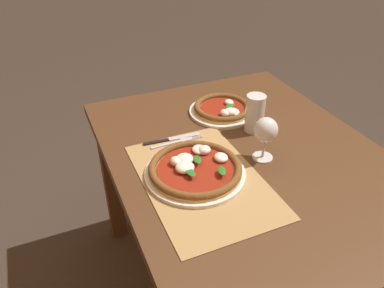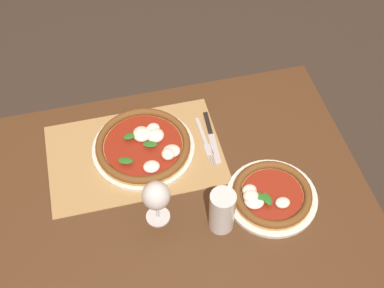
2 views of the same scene
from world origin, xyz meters
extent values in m
plane|color=#382D26|center=(0.00, 0.00, 0.00)|extent=(24.00, 24.00, 0.00)
cube|color=#4C301C|center=(0.00, 0.00, 0.72)|extent=(1.18, 0.92, 0.04)
cube|color=#4C301C|center=(-0.53, -0.40, 0.35)|extent=(0.07, 0.07, 0.70)
cube|color=#4C301C|center=(-0.53, 0.40, 0.35)|extent=(0.07, 0.07, 0.70)
cube|color=#A88451|center=(0.07, -0.21, 0.74)|extent=(0.54, 0.36, 0.00)
cylinder|color=silver|center=(0.04, -0.22, 0.75)|extent=(0.32, 0.32, 0.01)
cylinder|color=tan|center=(0.04, -0.22, 0.76)|extent=(0.30, 0.30, 0.01)
torus|color=brown|center=(0.04, -0.22, 0.77)|extent=(0.30, 0.30, 0.02)
cylinder|color=maroon|center=(0.04, -0.22, 0.77)|extent=(0.24, 0.24, 0.00)
ellipsoid|color=white|center=(-0.02, -0.15, 0.78)|extent=(0.04, 0.04, 0.03)
ellipsoid|color=white|center=(0.04, -0.25, 0.78)|extent=(0.06, 0.06, 0.03)
ellipsoid|color=white|center=(0.00, -0.26, 0.78)|extent=(0.04, 0.04, 0.03)
ellipsoid|color=white|center=(0.03, -0.12, 0.78)|extent=(0.05, 0.04, 0.02)
ellipsoid|color=white|center=(-0.04, -0.17, 0.78)|extent=(0.05, 0.05, 0.02)
ellipsoid|color=white|center=(0.00, -0.23, 0.78)|extent=(0.06, 0.06, 0.03)
ellipsoid|color=#286B23|center=(0.11, -0.15, 0.79)|extent=(0.05, 0.04, 0.00)
ellipsoid|color=#286B23|center=(0.02, -0.20, 0.79)|extent=(0.05, 0.04, 0.00)
ellipsoid|color=#286B23|center=(0.08, -0.25, 0.79)|extent=(0.05, 0.03, 0.00)
cylinder|color=silver|center=(-0.29, 0.05, 0.75)|extent=(0.27, 0.27, 0.01)
cylinder|color=tan|center=(-0.29, 0.05, 0.76)|extent=(0.23, 0.23, 0.01)
torus|color=brown|center=(-0.29, 0.05, 0.77)|extent=(0.23, 0.23, 0.02)
cylinder|color=maroon|center=(-0.29, 0.05, 0.76)|extent=(0.18, 0.18, 0.00)
ellipsoid|color=white|center=(-0.22, 0.05, 0.78)|extent=(0.05, 0.05, 0.03)
ellipsoid|color=white|center=(-0.23, 0.07, 0.77)|extent=(0.06, 0.06, 0.02)
ellipsoid|color=white|center=(-0.23, 0.03, 0.78)|extent=(0.04, 0.04, 0.03)
ellipsoid|color=white|center=(-0.31, 0.09, 0.77)|extent=(0.04, 0.04, 0.02)
ellipsoid|color=#286B23|center=(-0.27, 0.07, 0.78)|extent=(0.03, 0.05, 0.00)
ellipsoid|color=#286B23|center=(-0.25, 0.06, 0.78)|extent=(0.05, 0.04, 0.00)
cylinder|color=silver|center=(0.05, 0.03, 0.74)|extent=(0.07, 0.07, 0.00)
cylinder|color=silver|center=(0.05, 0.03, 0.78)|extent=(0.01, 0.01, 0.06)
ellipsoid|color=silver|center=(0.05, 0.03, 0.85)|extent=(0.08, 0.08, 0.08)
ellipsoid|color=#AD5B14|center=(0.05, 0.03, 0.84)|extent=(0.07, 0.07, 0.05)
cylinder|color=silver|center=(-0.12, 0.10, 0.81)|extent=(0.07, 0.07, 0.15)
cylinder|color=black|center=(-0.12, 0.10, 0.80)|extent=(0.07, 0.07, 0.12)
cylinder|color=silver|center=(-0.12, 0.10, 0.86)|extent=(0.07, 0.07, 0.02)
cube|color=#B7B7BC|center=(-0.15, -0.24, 0.75)|extent=(0.02, 0.12, 0.00)
cube|color=#B7B7BC|center=(-0.16, -0.16, 0.75)|extent=(0.02, 0.05, 0.00)
cylinder|color=#B7B7BC|center=(-0.15, -0.12, 0.75)|extent=(0.00, 0.04, 0.00)
cylinder|color=#B7B7BC|center=(-0.15, -0.12, 0.75)|extent=(0.00, 0.04, 0.00)
cylinder|color=#B7B7BC|center=(-0.16, -0.12, 0.75)|extent=(0.00, 0.04, 0.00)
cylinder|color=#B7B7BC|center=(-0.17, -0.12, 0.75)|extent=(0.00, 0.04, 0.00)
cube|color=black|center=(-0.18, -0.27, 0.75)|extent=(0.02, 0.10, 0.01)
cube|color=#B7B7BC|center=(-0.18, -0.16, 0.75)|extent=(0.03, 0.12, 0.00)
camera|label=1|loc=(0.91, -0.60, 1.49)|focal=35.00mm
camera|label=2|loc=(0.14, 0.83, 2.08)|focal=50.00mm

